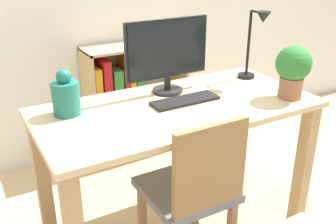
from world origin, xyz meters
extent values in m
cube|color=#D8BC8C|center=(0.00, 0.00, 0.75)|extent=(1.40, 0.67, 0.03)
cube|color=tan|center=(0.64, -0.28, 0.37)|extent=(0.07, 0.07, 0.73)
cube|color=tan|center=(-0.64, 0.28, 0.37)|extent=(0.07, 0.07, 0.73)
cube|color=tan|center=(0.64, 0.28, 0.37)|extent=(0.07, 0.07, 0.73)
cylinder|color=#232326|center=(0.05, 0.19, 0.77)|extent=(0.16, 0.16, 0.02)
cylinder|color=#232326|center=(0.05, 0.19, 0.82)|extent=(0.04, 0.04, 0.08)
cube|color=#232326|center=(0.05, 0.19, 1.00)|extent=(0.47, 0.02, 0.31)
cube|color=black|center=(0.05, 0.19, 1.00)|extent=(0.45, 0.03, 0.28)
cube|color=black|center=(0.05, 0.02, 0.77)|extent=(0.35, 0.12, 0.02)
cylinder|color=#1E7266|center=(-0.51, 0.16, 0.84)|extent=(0.13, 0.13, 0.16)
sphere|color=#1E7266|center=(-0.51, 0.16, 0.95)|extent=(0.07, 0.07, 0.07)
cylinder|color=black|center=(0.58, 0.17, 0.77)|extent=(0.10, 0.10, 0.02)
cylinder|color=black|center=(0.58, 0.17, 0.97)|extent=(0.02, 0.02, 0.37)
cylinder|color=black|center=(0.58, 0.12, 1.15)|extent=(0.01, 0.10, 0.01)
cone|color=black|center=(0.58, 0.07, 1.13)|extent=(0.08, 0.08, 0.06)
cylinder|color=#9E6647|center=(0.56, -0.20, 0.82)|extent=(0.12, 0.12, 0.11)
sphere|color=#2D7A33|center=(0.56, -0.20, 0.95)|extent=(0.18, 0.18, 0.18)
cube|color=slate|center=(-0.07, -0.20, 0.41)|extent=(0.40, 0.40, 0.04)
cube|color=olive|center=(-0.07, -0.39, 0.63)|extent=(0.36, 0.03, 0.40)
cube|color=olive|center=(-0.23, -0.04, 0.20)|extent=(0.04, 0.04, 0.39)
cube|color=olive|center=(0.09, -0.04, 0.20)|extent=(0.04, 0.04, 0.39)
cube|color=tan|center=(-0.16, 0.94, 0.42)|extent=(0.02, 0.28, 0.84)
cube|color=tan|center=(0.57, 0.94, 0.42)|extent=(0.02, 0.28, 0.84)
cube|color=tan|center=(0.21, 0.94, 0.01)|extent=(0.75, 0.28, 0.02)
cube|color=tan|center=(0.21, 0.94, 0.83)|extent=(0.75, 0.28, 0.02)
cube|color=tan|center=(0.21, 0.94, 0.42)|extent=(0.71, 0.28, 0.02)
cube|color=orange|center=(-0.11, 0.94, 0.16)|extent=(0.06, 0.24, 0.28)
cube|color=red|center=(-0.04, 0.94, 0.20)|extent=(0.05, 0.24, 0.36)
cube|color=beige|center=(0.01, 0.94, 0.20)|extent=(0.04, 0.24, 0.36)
cube|color=orange|center=(-0.11, 0.94, 0.58)|extent=(0.05, 0.24, 0.30)
cube|color=red|center=(-0.05, 0.94, 0.60)|extent=(0.06, 0.24, 0.35)
cube|color=#2D7F38|center=(0.03, 0.94, 0.57)|extent=(0.07, 0.24, 0.27)
cube|color=red|center=(0.09, 0.94, 0.56)|extent=(0.04, 0.24, 0.25)
cube|color=orange|center=(0.14, 0.94, 0.61)|extent=(0.04, 0.24, 0.36)
cube|color=#2D7F38|center=(0.20, 0.94, 0.62)|extent=(0.06, 0.24, 0.37)
camera|label=1|loc=(-0.93, -1.54, 1.51)|focal=42.00mm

